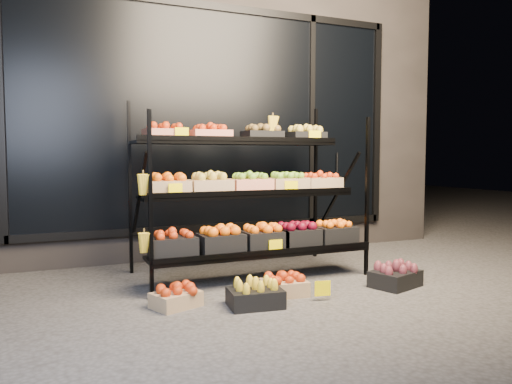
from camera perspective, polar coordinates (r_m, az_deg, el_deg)
name	(u,v)px	position (r m, az deg, el deg)	size (l,w,h in m)	color
ground	(278,291)	(4.29, 2.50, -11.23)	(24.00, 24.00, 0.00)	#514F4C
building	(191,109)	(6.59, -7.43, 9.42)	(6.00, 2.08, 3.50)	#2D2826
display_rack	(250,193)	(4.69, -0.73, -0.14)	(2.18, 1.02, 1.66)	black
tag_floor_b	(323,293)	(4.03, 7.62, -11.41)	(0.13, 0.01, 0.12)	#FFE200
floor_crate_left	(176,296)	(3.88, -9.14, -11.67)	(0.40, 0.35, 0.18)	tan
floor_crate_midleft	(255,294)	(3.84, -0.09, -11.61)	(0.43, 0.34, 0.20)	black
floor_crate_midright	(284,285)	(4.15, 3.26, -10.51)	(0.39, 0.31, 0.19)	tan
floor_crate_right	(395,276)	(4.56, 15.63, -9.20)	(0.48, 0.42, 0.21)	black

